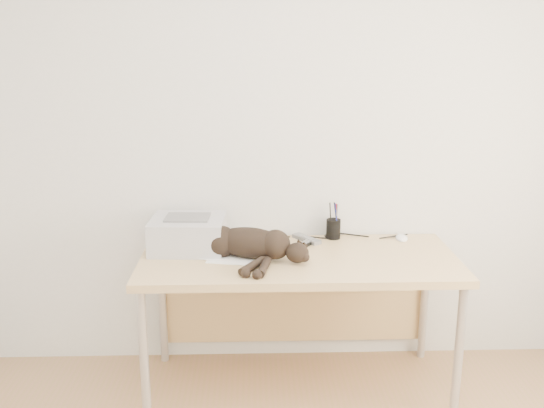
{
  "coord_description": "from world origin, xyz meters",
  "views": [
    {
      "loc": [
        -0.23,
        -1.49,
        1.8
      ],
      "look_at": [
        -0.14,
        1.34,
        1.03
      ],
      "focal_mm": 40.0,
      "sensor_mm": 36.0,
      "label": 1
    }
  ],
  "objects_px": {
    "printer": "(188,233)",
    "mug": "(245,237)",
    "mouse": "(402,236)",
    "pen_cup": "(333,228)",
    "desk": "(297,275)",
    "cat": "(246,244)"
  },
  "relations": [
    {
      "from": "cat",
      "to": "mug",
      "type": "bearing_deg",
      "value": 110.58
    },
    {
      "from": "printer",
      "to": "cat",
      "type": "distance_m",
      "value": 0.33
    },
    {
      "from": "pen_cup",
      "to": "mug",
      "type": "bearing_deg",
      "value": -169.08
    },
    {
      "from": "mouse",
      "to": "cat",
      "type": "bearing_deg",
      "value": -155.55
    },
    {
      "from": "printer",
      "to": "mouse",
      "type": "xyz_separation_m",
      "value": [
        1.16,
        0.13,
        -0.07
      ]
    },
    {
      "from": "cat",
      "to": "pen_cup",
      "type": "distance_m",
      "value": 0.57
    },
    {
      "from": "cat",
      "to": "pen_cup",
      "type": "xyz_separation_m",
      "value": [
        0.48,
        0.3,
        -0.02
      ]
    },
    {
      "from": "mouse",
      "to": "pen_cup",
      "type": "bearing_deg",
      "value": -177.22
    },
    {
      "from": "cat",
      "to": "mouse",
      "type": "bearing_deg",
      "value": 37.04
    },
    {
      "from": "cat",
      "to": "mouse",
      "type": "xyz_separation_m",
      "value": [
        0.86,
        0.27,
        -0.05
      ]
    },
    {
      "from": "mouse",
      "to": "printer",
      "type": "bearing_deg",
      "value": -166.84
    },
    {
      "from": "desk",
      "to": "pen_cup",
      "type": "distance_m",
      "value": 0.35
    },
    {
      "from": "printer",
      "to": "desk",
      "type": "bearing_deg",
      "value": -4.65
    },
    {
      "from": "mug",
      "to": "desk",
      "type": "bearing_deg",
      "value": -22.02
    },
    {
      "from": "desk",
      "to": "printer",
      "type": "relative_size",
      "value": 4.09
    },
    {
      "from": "printer",
      "to": "cat",
      "type": "relative_size",
      "value": 0.57
    },
    {
      "from": "cat",
      "to": "mug",
      "type": "distance_m",
      "value": 0.21
    },
    {
      "from": "printer",
      "to": "pen_cup",
      "type": "height_order",
      "value": "pen_cup"
    },
    {
      "from": "printer",
      "to": "mug",
      "type": "xyz_separation_m",
      "value": [
        0.3,
        0.06,
        -0.04
      ]
    },
    {
      "from": "pen_cup",
      "to": "desk",
      "type": "bearing_deg",
      "value": -136.03
    },
    {
      "from": "pen_cup",
      "to": "printer",
      "type": "bearing_deg",
      "value": -168.61
    },
    {
      "from": "desk",
      "to": "printer",
      "type": "bearing_deg",
      "value": 175.35
    }
  ]
}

